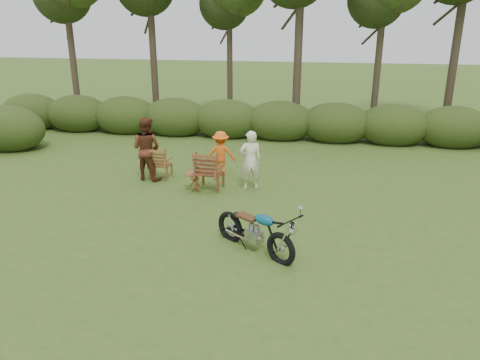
% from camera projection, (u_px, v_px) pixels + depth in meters
% --- Properties ---
extents(ground, '(80.00, 80.00, 0.00)m').
position_uv_depth(ground, '(236.00, 252.00, 8.98)').
color(ground, '#33521B').
rests_on(ground, ground).
extents(tree_line, '(22.52, 11.62, 8.14)m').
position_uv_depth(tree_line, '(299.00, 30.00, 16.69)').
color(tree_line, '#32281B').
rests_on(tree_line, ground).
extents(motorcycle, '(1.95, 1.67, 1.07)m').
position_uv_depth(motorcycle, '(254.00, 250.00, 9.05)').
color(motorcycle, '#0D83B4').
rests_on(motorcycle, ground).
extents(lawn_chair_right, '(0.78, 0.78, 1.04)m').
position_uv_depth(lawn_chair_right, '(211.00, 189.00, 12.25)').
color(lawn_chair_right, '#5B2C16').
rests_on(lawn_chair_right, ground).
extents(lawn_chair_left, '(0.62, 0.62, 0.90)m').
position_uv_depth(lawn_chair_left, '(161.00, 178.00, 13.12)').
color(lawn_chair_left, brown).
rests_on(lawn_chair_left, ground).
extents(side_table, '(0.58, 0.53, 0.49)m').
position_uv_depth(side_table, '(195.00, 182.00, 12.06)').
color(side_table, brown).
rests_on(side_table, ground).
extents(cup, '(0.11, 0.11, 0.09)m').
position_uv_depth(cup, '(193.00, 172.00, 11.94)').
color(cup, beige).
rests_on(cup, side_table).
extents(adult_a, '(0.65, 0.52, 1.56)m').
position_uv_depth(adult_a, '(250.00, 189.00, 12.28)').
color(adult_a, '#EFEBC5').
rests_on(adult_a, ground).
extents(adult_b, '(0.96, 0.81, 1.74)m').
position_uv_depth(adult_b, '(148.00, 179.00, 13.02)').
color(adult_b, '#572A18').
rests_on(adult_b, ground).
extents(child, '(0.89, 0.59, 1.28)m').
position_uv_depth(child, '(221.00, 175.00, 13.30)').
color(child, orange).
rests_on(child, ground).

